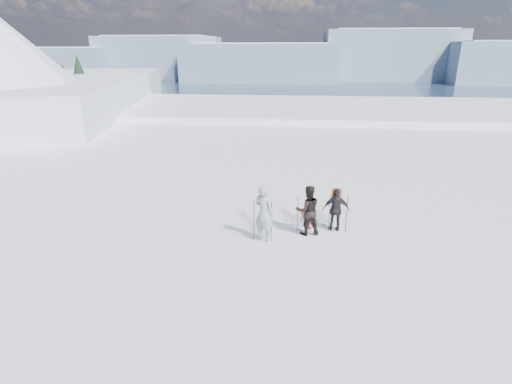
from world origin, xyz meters
TOP-DOWN VIEW (x-y plane):
  - lake_basin at (0.00, 30.00)m, footprint 820.00×820.00m
  - far_mountain_range at (29.60, 454.78)m, footprint 770.00×110.00m
  - near_ridge at (-26.56, 29.34)m, footprint 31.37×35.68m
  - skier_grey at (-1.23, 2.40)m, footprint 0.82×0.74m
  - skier_dark at (0.14, 2.99)m, footprint 0.95×0.82m
  - skier_pack at (1.09, 3.35)m, footprint 0.90×0.42m
  - backpack at (1.11, 3.60)m, footprint 0.33×0.20m
  - ski_poles at (-0.03, 2.82)m, footprint 3.00×0.96m
  - skis_loose at (0.18, 4.19)m, footprint 0.57×1.69m

SIDE VIEW (x-z plane):
  - far_mountain_range at x=29.60m, z-range -33.69..19.31m
  - lake_basin at x=0.00m, z-range -42.31..29.31m
  - near_ridge at x=-26.56m, z-range -16.29..9.33m
  - skis_loose at x=0.18m, z-range 0.00..0.03m
  - ski_poles at x=-0.03m, z-range -0.03..1.34m
  - skier_pack at x=1.09m, z-range 0.00..1.50m
  - skier_dark at x=0.14m, z-range 0.00..1.69m
  - skier_grey at x=-1.23m, z-range 0.00..1.87m
  - backpack at x=1.11m, z-range 1.50..1.97m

